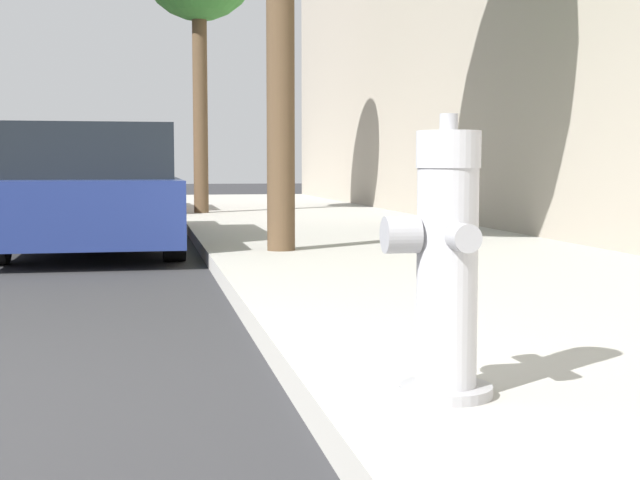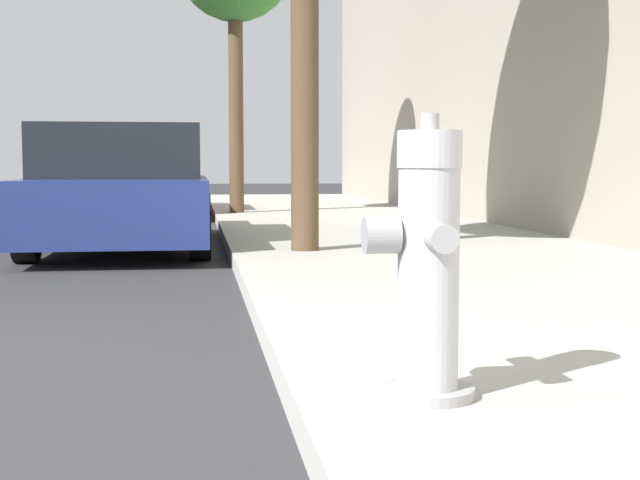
{
  "view_description": "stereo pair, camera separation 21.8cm",
  "coord_description": "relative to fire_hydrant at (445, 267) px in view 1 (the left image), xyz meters",
  "views": [
    {
      "loc": [
        1.31,
        -3.11,
        0.88
      ],
      "look_at": [
        2.09,
        0.82,
        0.55
      ],
      "focal_mm": 50.0,
      "sensor_mm": 36.0,
      "label": 1
    },
    {
      "loc": [
        1.53,
        -3.15,
        0.88
      ],
      "look_at": [
        2.09,
        0.82,
        0.55
      ],
      "focal_mm": 50.0,
      "sensor_mm": 36.0,
      "label": 2
    }
  ],
  "objects": [
    {
      "name": "parked_car_mid",
      "position": [
        -1.58,
        12.84,
        0.06
      ],
      "size": [
        1.82,
        3.96,
        1.25
      ],
      "color": "maroon",
      "rests_on": "ground_plane"
    },
    {
      "name": "parked_car_near",
      "position": [
        -1.47,
        6.83,
        0.06
      ],
      "size": [
        1.76,
        4.26,
        1.28
      ],
      "color": "navy",
      "rests_on": "ground_plane"
    },
    {
      "name": "fire_hydrant",
      "position": [
        0.0,
        0.0,
        0.0
      ],
      "size": [
        0.36,
        0.38,
        0.92
      ],
      "color": "#97979C",
      "rests_on": "sidewalk_slab"
    }
  ]
}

